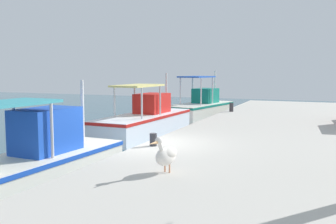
{
  "coord_description": "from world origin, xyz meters",
  "views": [
    {
      "loc": [
        -10.41,
        -5.02,
        3.0
      ],
      "look_at": [
        5.04,
        1.27,
        1.19
      ],
      "focal_mm": 41.15,
      "sensor_mm": 36.0,
      "label": 1
    }
  ],
  "objects_px": {
    "fishing_boat_second": "(30,160)",
    "fishing_boat_fourth": "(201,108)",
    "fishing_boat_third": "(145,121)",
    "mooring_bollard_third": "(153,140)",
    "mooring_bollard_fourth": "(231,107)",
    "pelican": "(166,154)"
  },
  "relations": [
    {
      "from": "fishing_boat_second",
      "to": "fishing_boat_fourth",
      "type": "height_order",
      "value": "fishing_boat_fourth"
    },
    {
      "from": "fishing_boat_third",
      "to": "mooring_bollard_third",
      "type": "height_order",
      "value": "fishing_boat_third"
    },
    {
      "from": "fishing_boat_fourth",
      "to": "mooring_bollard_third",
      "type": "xyz_separation_m",
      "value": [
        -12.64,
        -2.49,
        0.31
      ]
    },
    {
      "from": "mooring_bollard_fourth",
      "to": "fishing_boat_third",
      "type": "bearing_deg",
      "value": 144.23
    },
    {
      "from": "fishing_boat_fourth",
      "to": "mooring_bollard_third",
      "type": "height_order",
      "value": "fishing_boat_fourth"
    },
    {
      "from": "mooring_bollard_third",
      "to": "mooring_bollard_fourth",
      "type": "distance_m",
      "value": 10.13
    },
    {
      "from": "fishing_boat_second",
      "to": "pelican",
      "type": "height_order",
      "value": "fishing_boat_second"
    },
    {
      "from": "mooring_bollard_third",
      "to": "mooring_bollard_fourth",
      "type": "xyz_separation_m",
      "value": [
        10.13,
        -0.0,
        0.05
      ]
    },
    {
      "from": "pelican",
      "to": "mooring_bollard_third",
      "type": "distance_m",
      "value": 2.99
    },
    {
      "from": "fishing_boat_second",
      "to": "mooring_bollard_fourth",
      "type": "height_order",
      "value": "fishing_boat_second"
    },
    {
      "from": "mooring_bollard_third",
      "to": "mooring_bollard_fourth",
      "type": "height_order",
      "value": "mooring_bollard_fourth"
    },
    {
      "from": "fishing_boat_third",
      "to": "mooring_bollard_fourth",
      "type": "height_order",
      "value": "fishing_boat_third"
    },
    {
      "from": "mooring_bollard_fourth",
      "to": "mooring_bollard_third",
      "type": "bearing_deg",
      "value": 180.0
    },
    {
      "from": "pelican",
      "to": "mooring_bollard_fourth",
      "type": "relative_size",
      "value": 2.04
    },
    {
      "from": "mooring_bollard_third",
      "to": "pelican",
      "type": "bearing_deg",
      "value": -150.36
    },
    {
      "from": "fishing_boat_fourth",
      "to": "mooring_bollard_third",
      "type": "bearing_deg",
      "value": -168.86
    },
    {
      "from": "pelican",
      "to": "fishing_boat_second",
      "type": "bearing_deg",
      "value": 85.03
    },
    {
      "from": "pelican",
      "to": "mooring_bollard_third",
      "type": "bearing_deg",
      "value": 29.64
    },
    {
      "from": "fishing_boat_fourth",
      "to": "pelican",
      "type": "distance_m",
      "value": 15.75
    },
    {
      "from": "fishing_boat_third",
      "to": "fishing_boat_fourth",
      "type": "distance_m",
      "value": 6.8
    },
    {
      "from": "fishing_boat_second",
      "to": "mooring_bollard_fourth",
      "type": "xyz_separation_m",
      "value": [
        12.37,
        -2.58,
        0.41
      ]
    },
    {
      "from": "fishing_boat_third",
      "to": "fishing_boat_fourth",
      "type": "relative_size",
      "value": 1.12
    }
  ]
}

